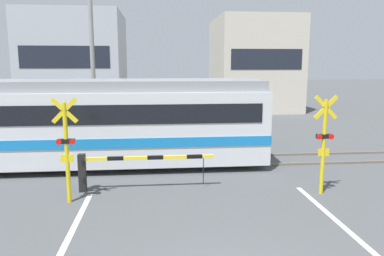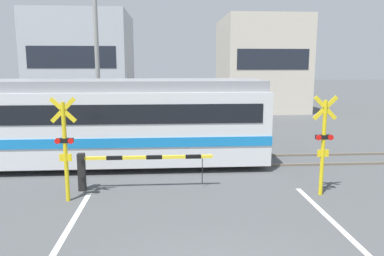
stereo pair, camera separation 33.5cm
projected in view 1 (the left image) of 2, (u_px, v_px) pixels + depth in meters
The scene contains 11 objects.
rail_track_near at pixel (189, 167), 13.30m from camera, with size 50.00×0.10×0.08m.
rail_track_far at pixel (186, 157), 14.71m from camera, with size 50.00×0.10×0.08m.
commuter_train at pixel (25, 121), 13.18m from camera, with size 16.97×3.06×3.09m.
crossing_barrier_near at pixel (118, 165), 10.82m from camera, with size 3.92×0.20×1.11m.
crossing_barrier_far at pixel (231, 128), 17.20m from camera, with size 3.92×0.20×1.11m.
crossing_signal_left at pixel (66, 146), 9.75m from camera, with size 0.68×0.15×2.81m.
crossing_signal_right at pixel (324, 141), 10.41m from camera, with size 0.68×0.15×2.81m.
pedestrian at pixel (157, 113), 20.52m from camera, with size 0.38×0.22×1.67m.
building_left_of_street at pixel (77, 63), 28.85m from camera, with size 7.11×7.56×7.46m.
building_right_of_street at pixel (253, 64), 30.19m from camera, with size 6.12×7.56×7.21m.
utility_pole_streetside at pixel (93, 68), 18.58m from camera, with size 0.22×0.22×6.86m.
Camera 1 is at (-1.15, -4.84, 3.65)m, focal length 35.00 mm.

